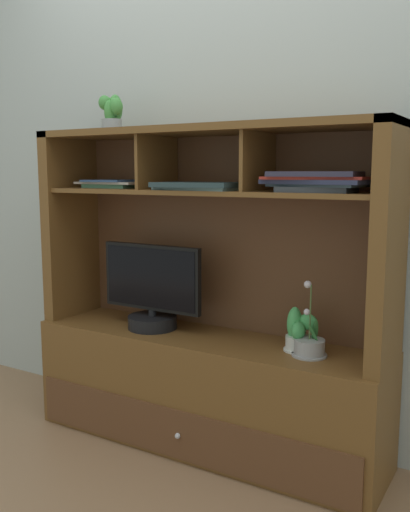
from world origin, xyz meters
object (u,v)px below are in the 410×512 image
at_px(magazine_stack_left, 316,181).
at_px(magazine_stack_centre, 114,184).
at_px(potted_orchid, 309,346).
at_px(tv_monitor, 152,294).
at_px(magazine_stack_right, 200,186).
at_px(potted_fern, 299,332).
at_px(potted_succulent, 112,113).
at_px(media_console, 206,352).

distance_m(magazine_stack_left, magazine_stack_centre, 1.04).
bearing_deg(magazine_stack_left, potted_orchid, 129.68).
bearing_deg(tv_monitor, magazine_stack_centre, 169.56).
height_order(magazine_stack_left, magazine_stack_right, magazine_stack_left).
height_order(potted_fern, magazine_stack_centre, magazine_stack_centre).
distance_m(tv_monitor, magazine_stack_centre, 0.56).
bearing_deg(magazine_stack_right, magazine_stack_centre, 171.95).
relative_size(potted_orchid, magazine_stack_right, 0.81).
xyz_separation_m(potted_orchid, magazine_stack_right, (-0.49, -0.02, 0.62)).
height_order(tv_monitor, potted_fern, tv_monitor).
height_order(potted_orchid, magazine_stack_centre, magazine_stack_centre).
relative_size(magazine_stack_centre, potted_succulent, 2.17).
relative_size(tv_monitor, potted_orchid, 1.71).
distance_m(media_console, potted_orchid, 0.51).
bearing_deg(potted_orchid, tv_monitor, 179.67).
bearing_deg(potted_orchid, magazine_stack_right, -177.21).
xyz_separation_m(magazine_stack_centre, magazine_stack_right, (0.53, -0.07, -0.00)).
height_order(tv_monitor, potted_orchid, tv_monitor).
xyz_separation_m(media_console, tv_monitor, (-0.27, -0.04, 0.24)).
bearing_deg(magazine_stack_right, potted_fern, 8.38).
bearing_deg(magazine_stack_centre, potted_fern, -0.66).
bearing_deg(media_console, potted_succulent, 177.92).
xyz_separation_m(potted_orchid, magazine_stack_left, (0.01, -0.02, 0.65)).
bearing_deg(potted_orchid, magazine_stack_left, -50.32).
distance_m(magazine_stack_centre, potted_succulent, 0.33).
xyz_separation_m(tv_monitor, magazine_stack_right, (0.28, -0.03, 0.50)).
height_order(magazine_stack_right, potted_succulent, potted_succulent).
xyz_separation_m(potted_fern, magazine_stack_left, (0.08, -0.06, 0.61)).
relative_size(potted_orchid, magazine_stack_left, 0.75).
bearing_deg(magazine_stack_centre, magazine_stack_right, -8.05).
bearing_deg(magazine_stack_centre, media_console, -1.20).
height_order(tv_monitor, magazine_stack_right, magazine_stack_right).
distance_m(tv_monitor, magazine_stack_right, 0.57).
height_order(potted_orchid, magazine_stack_right, magazine_stack_right).
height_order(media_console, magazine_stack_right, media_console).
bearing_deg(media_console, potted_orchid, -4.53).
distance_m(potted_fern, magazine_stack_left, 0.62).
relative_size(media_console, magazine_stack_centre, 4.30).
bearing_deg(magazine_stack_centre, magazine_stack_left, -3.78).
distance_m(potted_orchid, potted_succulent, 1.40).
bearing_deg(potted_succulent, magazine_stack_right, -8.80).
relative_size(media_console, magazine_stack_left, 4.04).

